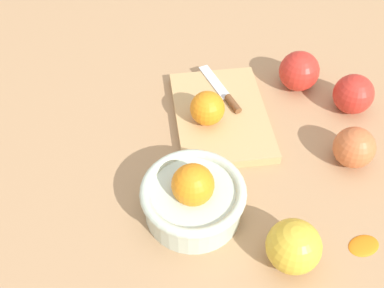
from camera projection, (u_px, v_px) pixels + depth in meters
The scene contains 10 objects.
ground_plane at pixel (269, 154), 0.84m from camera, with size 2.40×2.40×0.00m, color tan.
bowl at pixel (193, 197), 0.73m from camera, with size 0.17×0.17×0.11m.
cutting_board at pixel (221, 116), 0.90m from camera, with size 0.25×0.18×0.02m, color tan.
orange_on_board at pixel (207, 108), 0.85m from camera, with size 0.06×0.06×0.06m, color orange.
knife at pixel (225, 94), 0.92m from camera, with size 0.15×0.07×0.01m.
apple_mid_left at pixel (294, 246), 0.67m from camera, with size 0.08×0.08×0.08m, color gold.
apple_front_left at pixel (354, 147), 0.81m from camera, with size 0.07×0.07×0.07m, color #CC6638.
apple_front_right at pixel (299, 71), 0.94m from camera, with size 0.08×0.08×0.08m, color red.
apple_front_right_2 at pixel (353, 94), 0.89m from camera, with size 0.08×0.08×0.08m, color red.
citrus_peel at pixel (364, 245), 0.72m from camera, with size 0.05×0.04×0.01m, color orange.
Camera 1 is at (-0.53, 0.20, 0.65)m, focal length 43.10 mm.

